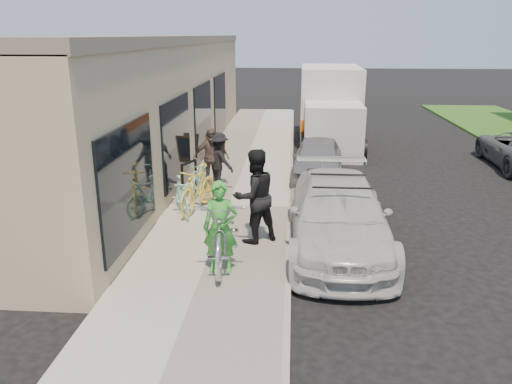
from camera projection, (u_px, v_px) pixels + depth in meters
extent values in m
plane|color=black|center=(312.00, 266.00, 9.62)|extent=(120.00, 120.00, 0.00)
cube|color=#A9A598|center=(228.00, 208.00, 12.59)|extent=(3.00, 34.00, 0.15)
cube|color=gray|center=(290.00, 210.00, 12.49)|extent=(0.12, 34.00, 0.13)
cube|color=tan|center=(152.00, 104.00, 17.00)|extent=(3.50, 20.00, 4.00)
cube|color=#7A6E5C|center=(147.00, 40.00, 16.36)|extent=(3.60, 20.00, 0.25)
cube|color=black|center=(129.00, 183.00, 9.38)|extent=(0.06, 3.00, 2.20)
cube|color=black|center=(177.00, 140.00, 13.19)|extent=(0.06, 3.00, 2.20)
cube|color=black|center=(203.00, 116.00, 16.99)|extent=(0.06, 3.00, 2.20)
cube|color=black|center=(220.00, 101.00, 20.80)|extent=(0.06, 3.00, 2.20)
cylinder|color=black|center=(183.00, 182.00, 12.91)|extent=(0.07, 0.07, 0.92)
cylinder|color=black|center=(196.00, 177.00, 13.42)|extent=(0.07, 0.07, 0.92)
cylinder|color=black|center=(189.00, 163.00, 13.03)|extent=(0.30, 0.59, 0.07)
cube|color=#301E0D|center=(216.00, 150.00, 16.47)|extent=(0.61, 0.40, 0.94)
cube|color=#301E0D|center=(215.00, 148.00, 16.78)|extent=(0.61, 0.40, 0.94)
cube|color=black|center=(217.00, 149.00, 16.42)|extent=(0.48, 0.29, 0.67)
imported|color=silver|center=(338.00, 215.00, 10.26)|extent=(2.01, 4.94, 1.43)
cylinder|color=black|center=(342.00, 188.00, 9.53)|extent=(1.13, 0.04, 0.04)
cylinder|color=black|center=(338.00, 175.00, 10.44)|extent=(1.13, 0.04, 0.04)
imported|color=gray|center=(318.00, 159.00, 15.21)|extent=(1.79, 3.81, 1.26)
cube|color=silver|center=(333.00, 131.00, 17.79)|extent=(2.05, 2.05, 1.92)
cube|color=black|center=(334.00, 120.00, 17.66)|extent=(1.87, 0.09, 0.91)
cube|color=silver|center=(329.00, 103.00, 20.48)|extent=(2.38, 4.28, 2.93)
cube|color=orange|center=(329.00, 119.00, 20.68)|extent=(2.40, 4.30, 0.56)
cylinder|color=black|center=(304.00, 149.00, 17.56)|extent=(0.26, 0.81, 0.81)
cylinder|color=black|center=(362.00, 150.00, 17.39)|extent=(0.26, 0.81, 0.81)
cylinder|color=black|center=(304.00, 143.00, 18.62)|extent=(0.26, 0.81, 0.81)
cylinder|color=black|center=(359.00, 144.00, 18.45)|extent=(0.26, 0.81, 0.81)
cylinder|color=black|center=(304.00, 125.00, 22.26)|extent=(0.26, 0.81, 0.81)
cylinder|color=black|center=(349.00, 126.00, 22.09)|extent=(0.26, 0.81, 0.81)
imported|color=silver|center=(223.00, 227.00, 9.35)|extent=(1.08, 2.57, 1.32)
imported|color=green|center=(220.00, 228.00, 8.83)|extent=(0.62, 0.41, 1.69)
imported|color=black|center=(255.00, 196.00, 10.13)|extent=(1.20, 1.14, 1.95)
imported|color=#99E4DA|center=(181.00, 196.00, 11.85)|extent=(0.98, 1.52, 0.89)
imported|color=#99E4DA|center=(201.00, 176.00, 13.52)|extent=(0.72, 1.73, 0.88)
imported|color=yellow|center=(198.00, 188.00, 12.07)|extent=(0.99, 1.91, 1.10)
imported|color=black|center=(218.00, 160.00, 13.85)|extent=(1.16, 1.06, 1.57)
imported|color=brown|center=(211.00, 158.00, 13.80)|extent=(1.07, 0.66, 1.70)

